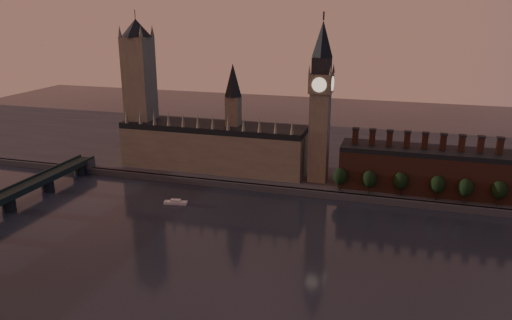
{
  "coord_description": "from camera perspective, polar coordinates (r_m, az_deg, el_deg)",
  "views": [
    {
      "loc": [
        59.63,
        -200.21,
        112.83
      ],
      "look_at": [
        -16.13,
        55.0,
        31.67
      ],
      "focal_mm": 35.0,
      "sensor_mm": 36.0,
      "label": 1
    }
  ],
  "objects": [
    {
      "name": "victoria_tower",
      "position": [
        366.76,
        -13.13,
        8.09
      ],
      "size": [
        24.0,
        24.0,
        108.0
      ],
      "color": "gray",
      "rests_on": "north_bank"
    },
    {
      "name": "big_ben",
      "position": [
        319.11,
        7.38,
        6.71
      ],
      "size": [
        15.0,
        15.0,
        107.0
      ],
      "color": "gray",
      "rests_on": "north_bank"
    },
    {
      "name": "embankment_tree_1",
      "position": [
        310.49,
        12.82,
        -2.15
      ],
      "size": [
        8.6,
        8.6,
        14.88
      ],
      "color": "black",
      "rests_on": "north_bank"
    },
    {
      "name": "embankment_tree_0",
      "position": [
        312.23,
        9.61,
        -1.85
      ],
      "size": [
        8.6,
        8.6,
        14.88
      ],
      "color": "black",
      "rests_on": "north_bank"
    },
    {
      "name": "chimney_block",
      "position": [
        325.07,
        19.37,
        -1.03
      ],
      "size": [
        110.0,
        25.0,
        37.0
      ],
      "color": "brown",
      "rests_on": "north_bank"
    },
    {
      "name": "north_bank",
      "position": [
        398.64,
        7.28,
        0.67
      ],
      "size": [
        900.0,
        182.0,
        4.0
      ],
      "color": "#46464B",
      "rests_on": "ground"
    },
    {
      "name": "embankment_tree_5",
      "position": [
        316.96,
        26.03,
        -3.11
      ],
      "size": [
        8.6,
        8.6,
        14.88
      ],
      "color": "black",
      "rests_on": "north_bank"
    },
    {
      "name": "embankment_tree_2",
      "position": [
        311.87,
        16.19,
        -2.32
      ],
      "size": [
        8.6,
        8.6,
        14.88
      ],
      "color": "black",
      "rests_on": "north_bank"
    },
    {
      "name": "river_boat",
      "position": [
        304.77,
        -9.17,
        -4.79
      ],
      "size": [
        14.52,
        6.49,
        2.81
      ],
      "rotation": [
        0.0,
        0.0,
        0.18
      ],
      "color": "silver",
      "rests_on": "ground"
    },
    {
      "name": "embankment_tree_3",
      "position": [
        312.38,
        20.03,
        -2.66
      ],
      "size": [
        8.6,
        8.6,
        14.88
      ],
      "color": "black",
      "rests_on": "north_bank"
    },
    {
      "name": "ground",
      "position": [
        237.42,
        -0.05,
        -11.42
      ],
      "size": [
        900.0,
        900.0,
        0.0
      ],
      "primitive_type": "plane",
      "color": "black",
      "rests_on": "ground"
    },
    {
      "name": "palace_of_westminster",
      "position": [
        350.72,
        -4.78,
        1.82
      ],
      "size": [
        130.0,
        30.3,
        74.0
      ],
      "color": "gray",
      "rests_on": "north_bank"
    },
    {
      "name": "embankment_tree_4",
      "position": [
        312.99,
        22.83,
        -2.94
      ],
      "size": [
        8.6,
        8.6,
        14.88
      ],
      "color": "black",
      "rests_on": "north_bank"
    }
  ]
}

